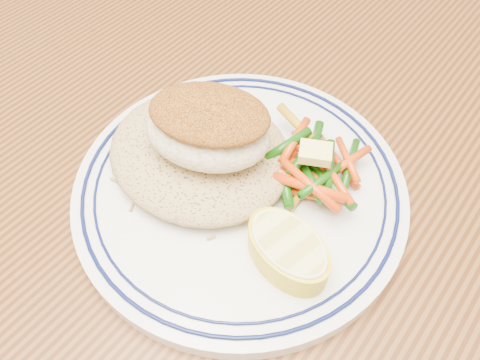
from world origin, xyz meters
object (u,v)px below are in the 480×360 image
Objects in this scene: rice_pilaf at (200,150)px; fish_fillet at (208,127)px; vegetable_pile at (307,167)px; dining_table at (239,206)px; plate at (240,188)px; lemon_wedge at (288,250)px.

rice_pilaf is 1.34× the size of fish_fillet.
rice_pilaf is 0.09m from vegetable_pile.
dining_table is at bearing 96.91° from fish_fillet.
dining_table is 9.62× the size of rice_pilaf.
dining_table is 12.90× the size of fish_fillet.
plate is (0.03, -0.04, 0.11)m from dining_table.
rice_pilaf is 0.03m from fish_fillet.
dining_table is 0.14m from vegetable_pile.
lemon_wedge is (0.03, -0.07, 0.00)m from vegetable_pile.
rice_pilaf is at bearing 164.49° from lemon_wedge.
vegetable_pile is (0.08, 0.04, -0.00)m from rice_pilaf.
fish_fillet reaches higher than lemon_wedge.
fish_fillet is at bearing -148.73° from vegetable_pile.
dining_table is at bearing 129.69° from plate.
vegetable_pile is at bearing 113.99° from lemon_wedge.
rice_pilaf reaches higher than vegetable_pile.
rice_pilaf is at bearing -97.67° from dining_table.
lemon_wedge is (0.07, -0.03, 0.02)m from plate.
fish_fillet reaches higher than dining_table.
fish_fillet is 0.11m from lemon_wedge.
plate reaches higher than dining_table.
lemon_wedge is at bearing -35.70° from dining_table.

